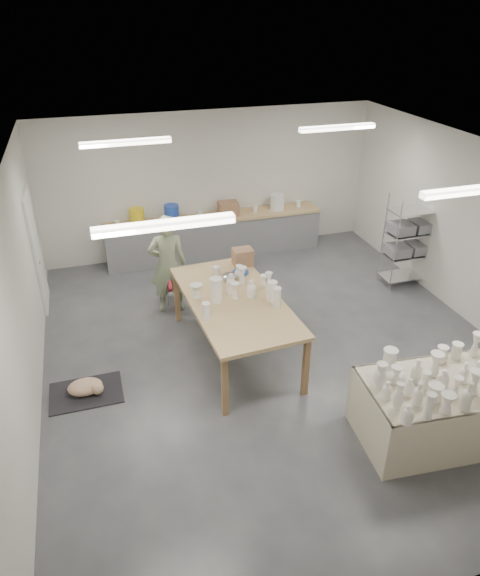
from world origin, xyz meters
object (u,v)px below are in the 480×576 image
object	(u,v)px
drying_table	(454,404)
potter	(168,264)
work_table	(235,296)
red_stool	(167,287)

from	to	relation	value
drying_table	potter	size ratio (longest dim) A/B	1.36
work_table	potter	distance (m)	1.68
potter	red_stool	world-z (taller)	potter
drying_table	work_table	bearing A→B (deg)	134.18
potter	red_stool	bearing A→B (deg)	-85.70
drying_table	red_stool	bearing A→B (deg)	128.36
drying_table	red_stool	xyz separation A→B (m)	(-2.85, 4.30, -0.15)
drying_table	potter	world-z (taller)	potter
drying_table	potter	distance (m)	4.96
potter	red_stool	xyz separation A→B (m)	(0.00, 0.27, -0.59)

